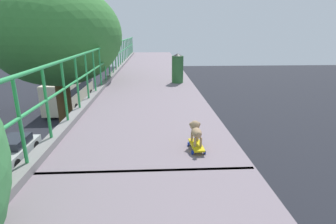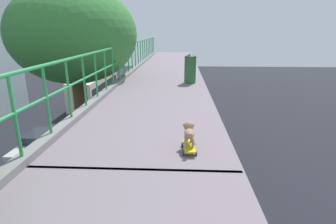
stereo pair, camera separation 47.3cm
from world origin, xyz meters
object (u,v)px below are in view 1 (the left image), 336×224
Objects in this scene: litter_bin at (178,68)px; car_silver_sixth at (13,150)px; car_grey_fifth at (44,184)px; toy_skateboard at (196,145)px; small_dog at (196,130)px; city_bus at (71,89)px.

car_silver_sixth is at bearing 144.20° from litter_bin.
litter_bin is (6.45, -3.11, 6.19)m from car_grey_fifth.
toy_skateboard is 0.48× the size of litter_bin.
car_silver_sixth is 10.99× the size of small_dog.
city_bus is at bearing 116.43° from litter_bin.
toy_skateboard is at bearing -91.91° from litter_bin.
litter_bin reaches higher than car_grey_fifth.
city_bus is at bearing 111.21° from small_dog.
small_dog reaches higher than toy_skateboard.
car_silver_sixth is 13.05m from city_bus.
car_silver_sixth is 16.88m from small_dog.
city_bus is (-3.59, 17.08, 1.16)m from car_grey_fifth.
car_grey_fifth is 0.85× the size of car_silver_sixth.
car_grey_fifth is at bearing 126.77° from toy_skateboard.
toy_skateboard is at bearing -53.23° from car_grey_fifth.
litter_bin reaches higher than city_bus.
small_dog is at bearing -51.70° from car_silver_sixth.
small_dog is at bearing -68.79° from city_bus.
car_silver_sixth is (-3.52, 4.08, 0.02)m from car_grey_fifth.
toy_skateboard is at bearing -88.13° from small_dog.
car_silver_sixth is at bearing -89.72° from city_bus.
litter_bin reaches higher than toy_skateboard.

